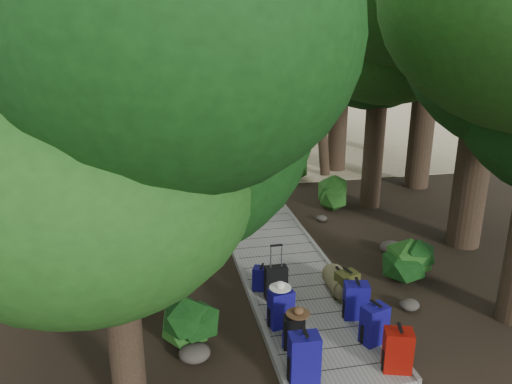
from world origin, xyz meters
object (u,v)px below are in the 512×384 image
object	(u,v)px
lone_suitcase_on_sand	(234,155)
backpack_right_b	(374,322)
backpack_right_a	(398,348)
duffel_right_khaki	(339,282)
backpack_left_a	(304,355)
backpack_right_d	(347,284)
backpack_left_d	(262,277)
backpack_right_c	(356,299)
backpack_left_c	(281,306)
sun_lounger	(278,138)
kayak	(129,152)
suitcase_on_boardwalk	(276,282)
backpack_left_b	(294,330)

from	to	relation	value
lone_suitcase_on_sand	backpack_right_b	bearing A→B (deg)	-91.85
backpack_right_a	duffel_right_khaki	size ratio (longest dim) A/B	1.13
backpack_left_a	backpack_right_d	distance (m)	2.48
backpack_left_d	backpack_right_c	world-z (taller)	backpack_right_c
backpack_right_d	lone_suitcase_on_sand	bearing A→B (deg)	78.85
backpack_left_d	duffel_right_khaki	size ratio (longest dim) A/B	0.78
backpack_left_a	backpack_left_c	distance (m)	1.40
backpack_left_d	backpack_right_a	size ratio (longest dim) A/B	0.70
backpack_left_d	sun_lounger	bearing A→B (deg)	99.19
lone_suitcase_on_sand	sun_lounger	world-z (taller)	lone_suitcase_on_sand
backpack_right_b	backpack_right_a	bearing A→B (deg)	-103.86
kayak	sun_lounger	size ratio (longest dim) A/B	1.62
backpack_left_c	backpack_right_c	xyz separation A→B (m)	(1.36, -0.01, -0.01)
backpack_right_c	backpack_right_d	bearing A→B (deg)	95.62
backpack_right_b	backpack_right_c	size ratio (longest dim) A/B	1.01
backpack_left_c	sun_lounger	xyz separation A→B (m)	(3.42, 13.73, -0.15)
backpack_right_d	sun_lounger	distance (m)	13.27
backpack_right_d	suitcase_on_boardwalk	world-z (taller)	suitcase_on_boardwalk
backpack_right_a	lone_suitcase_on_sand	size ratio (longest dim) A/B	1.08
backpack_left_a	sun_lounger	xyz separation A→B (m)	(3.44, 15.13, -0.18)
backpack_left_a	suitcase_on_boardwalk	xyz separation A→B (m)	(0.16, 2.31, -0.09)
sun_lounger	backpack_right_c	bearing A→B (deg)	-95.84
duffel_right_khaki	suitcase_on_boardwalk	distance (m)	1.24
duffel_right_khaki	suitcase_on_boardwalk	xyz separation A→B (m)	(-1.23, 0.03, 0.10)
backpack_left_a	lone_suitcase_on_sand	size ratio (longest dim) A/B	1.20
backpack_left_a	backpack_left_c	world-z (taller)	backpack_left_a
backpack_left_b	backpack_left_d	distance (m)	1.92
lone_suitcase_on_sand	kayak	world-z (taller)	lone_suitcase_on_sand
backpack_left_b	lone_suitcase_on_sand	world-z (taller)	backpack_left_b
backpack_left_b	sun_lounger	bearing A→B (deg)	87.95
backpack_right_b	lone_suitcase_on_sand	world-z (taller)	backpack_right_b
backpack_right_a	suitcase_on_boardwalk	world-z (taller)	backpack_right_a
backpack_left_d	backpack_right_a	distance (m)	3.12
lone_suitcase_on_sand	sun_lounger	size ratio (longest dim) A/B	0.34
backpack_right_c	suitcase_on_boardwalk	size ratio (longest dim) A/B	1.12
backpack_right_c	duffel_right_khaki	distance (m)	0.90
backpack_left_d	kayak	xyz separation A→B (m)	(-2.89, 11.78, -0.19)
backpack_left_c	backpack_left_b	bearing A→B (deg)	-94.76
backpack_right_b	backpack_right_d	bearing A→B (deg)	69.21
backpack_left_c	backpack_right_b	bearing A→B (deg)	-38.83
backpack_left_d	backpack_left_a	bearing A→B (deg)	-64.57
backpack_right_c	kayak	bearing A→B (deg)	120.56
backpack_left_a	sun_lounger	size ratio (longest dim) A/B	0.40
backpack_left_b	duffel_right_khaki	xyz separation A→B (m)	(1.32, 1.51, -0.09)
duffel_right_khaki	backpack_left_d	bearing A→B (deg)	166.18
sun_lounger	backpack_left_a	bearing A→B (deg)	-100.09
backpack_left_c	duffel_right_khaki	bearing A→B (deg)	23.21
backpack_left_b	duffel_right_khaki	bearing A→B (deg)	60.03
suitcase_on_boardwalk	lone_suitcase_on_sand	world-z (taller)	suitcase_on_boardwalk
backpack_right_d	duffel_right_khaki	world-z (taller)	backpack_right_d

